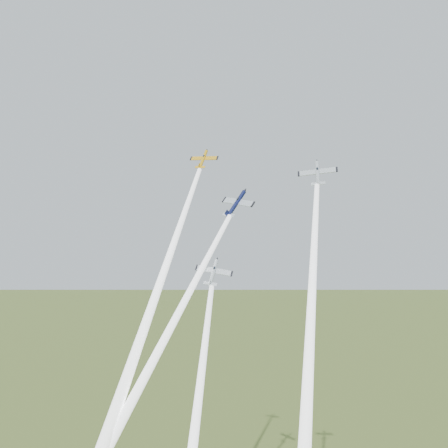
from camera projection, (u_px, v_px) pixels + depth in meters
plane_yellow at (203, 159)px, 128.15m from camera, size 7.35×5.93×6.42m
smoke_trail_yellow at (153, 304)px, 105.97m from camera, size 8.39×44.09×57.50m
plane_navy at (236, 204)px, 114.71m from camera, size 10.50×7.67×8.80m
smoke_trail_navy at (144, 378)px, 96.78m from camera, size 13.10×44.61×59.04m
plane_silver_right at (318, 173)px, 110.05m from camera, size 9.60×7.55×7.64m
smoke_trail_silver_right at (309, 365)px, 85.47m from camera, size 16.01×45.33×60.83m
plane_silver_low at (213, 272)px, 107.62m from camera, size 7.85×7.88×7.60m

